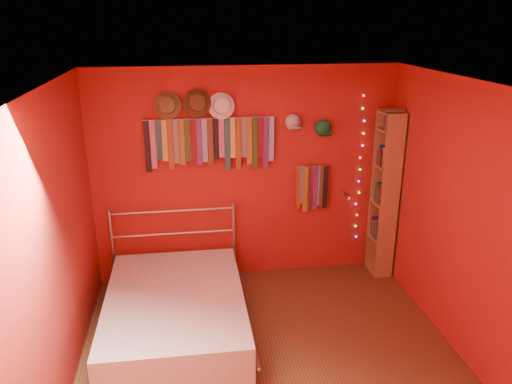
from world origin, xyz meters
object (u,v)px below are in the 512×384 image
tie_rack (211,141)px  bed (175,311)px  bookshelf (388,194)px  reading_lamp (348,198)px

tie_rack → bed: 1.86m
bookshelf → bed: bookshelf is taller
bed → bookshelf: bearing=19.7°
tie_rack → reading_lamp: 1.73m
bookshelf → bed: (-2.52, -0.88, -0.80)m
tie_rack → bed: tie_rack is taller
bookshelf → reading_lamp: bearing=-178.9°
tie_rack → bookshelf: bearing=-4.3°
bookshelf → bed: 2.79m
tie_rack → bed: size_ratio=0.73×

